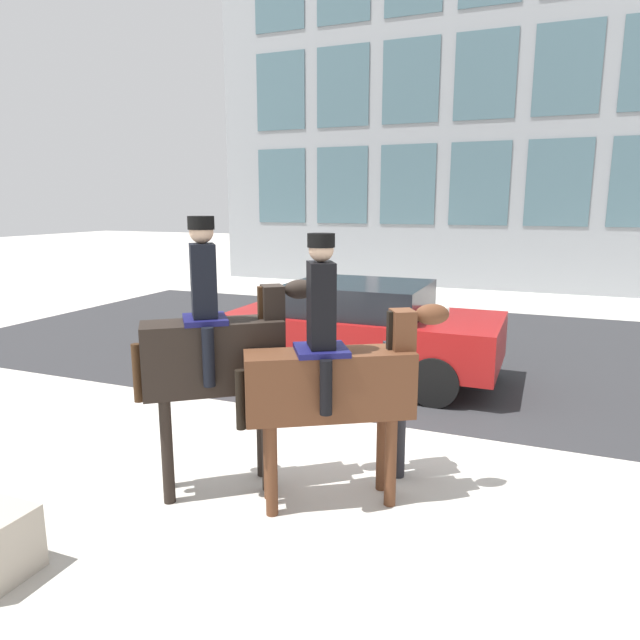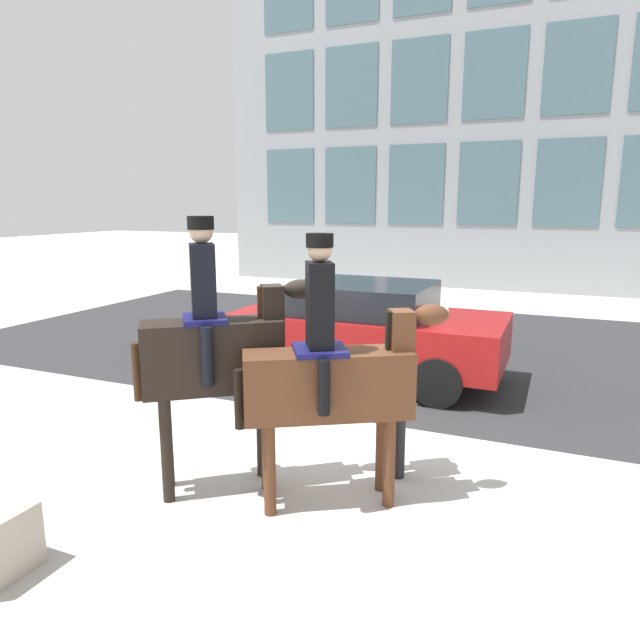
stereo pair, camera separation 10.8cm
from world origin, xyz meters
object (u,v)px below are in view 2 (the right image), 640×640
Objects in this scene: pedestrian_bystander at (397,389)px; street_car_near_lane at (368,328)px; mounted_horse_companion at (332,374)px; mounted_horse_lead at (216,349)px.

street_car_near_lane is at bearing -98.99° from pedestrian_bystander.
mounted_horse_lead is at bearing 157.93° from mounted_horse_companion.
street_car_near_lane is (-0.93, 3.86, -0.44)m from mounted_horse_companion.
mounted_horse_lead reaches higher than street_car_near_lane.
mounted_horse_lead reaches higher than pedestrian_bystander.
pedestrian_bystander is at bearing -66.65° from street_car_near_lane.
mounted_horse_lead is 1.68× the size of pedestrian_bystander.
mounted_horse_companion is at bearing 30.26° from pedestrian_bystander.
mounted_horse_lead is at bearing -0.39° from pedestrian_bystander.
mounted_horse_lead is 1.06× the size of mounted_horse_companion.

